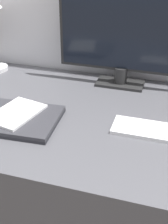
{
  "coord_description": "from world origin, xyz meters",
  "views": [
    {
      "loc": [
        0.29,
        -0.81,
        1.31
      ],
      "look_at": [
        0.02,
        0.07,
        0.78
      ],
      "focal_mm": 50.0,
      "sensor_mm": 36.0,
      "label": 1
    }
  ],
  "objects_px": {
    "ereader": "(16,113)",
    "keyboard": "(161,132)",
    "laptop": "(11,118)",
    "monitor": "(123,33)"
  },
  "relations": [
    {
      "from": "monitor",
      "to": "keyboard",
      "type": "xyz_separation_m",
      "value": [
        0.21,
        -0.35,
        -0.23
      ]
    },
    {
      "from": "ereader",
      "to": "monitor",
      "type": "bearing_deg",
      "value": 53.85
    },
    {
      "from": "keyboard",
      "to": "laptop",
      "type": "distance_m",
      "value": 0.53
    },
    {
      "from": "ereader",
      "to": "keyboard",
      "type": "bearing_deg",
      "value": 7.09
    },
    {
      "from": "monitor",
      "to": "keyboard",
      "type": "distance_m",
      "value": 0.46
    },
    {
      "from": "keyboard",
      "to": "laptop",
      "type": "bearing_deg",
      "value": -171.6
    },
    {
      "from": "laptop",
      "to": "ereader",
      "type": "height_order",
      "value": "ereader"
    },
    {
      "from": "keyboard",
      "to": "laptop",
      "type": "xyz_separation_m",
      "value": [
        -0.52,
        -0.08,
        0.0
      ]
    },
    {
      "from": "keyboard",
      "to": "monitor",
      "type": "bearing_deg",
      "value": 121.26
    },
    {
      "from": "monitor",
      "to": "ereader",
      "type": "bearing_deg",
      "value": -126.15
    }
  ]
}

